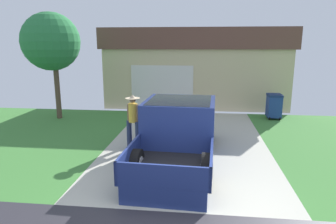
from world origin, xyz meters
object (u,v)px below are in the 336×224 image
Objects in this scene: handbag at (137,147)px; front_yard_tree at (51,41)px; pickup_truck at (180,132)px; wheeled_trash_bin at (274,105)px; person_with_hat at (133,119)px; house_with_garage at (196,65)px.

front_yard_tree reaches higher than handbag.
pickup_truck is 7.69m from front_yard_tree.
pickup_truck is 6.37m from wheeled_trash_bin.
front_yard_tree is at bearing 139.57° from handbag.
front_yard_tree is at bearing 160.68° from person_with_hat.
person_with_hat is at bearing 115.78° from handbag.
front_yard_tree is (-5.90, 4.17, 2.63)m from pickup_truck.
person_with_hat is 0.89m from handbag.
front_yard_tree reaches higher than pickup_truck.
house_with_garage is at bearing 91.02° from pickup_truck.
pickup_truck is at bearing -91.60° from house_with_garage.
house_with_garage is 5.65m from wheeled_trash_bin.
handbag is at bearing -40.43° from front_yard_tree.
wheeled_trash_bin is (3.83, 5.09, -0.16)m from pickup_truck.
handbag is 0.08× the size of front_yard_tree.
house_with_garage is (1.64, 8.89, 1.94)m from handbag.
pickup_truck is 1.17× the size of front_yard_tree.
person_with_hat reaches higher than pickup_truck.
person_with_hat is at bearing -38.84° from front_yard_tree.
pickup_truck is 1.70m from person_with_hat.
person_with_hat is 6.10m from front_yard_tree.
handbag is at bearing -100.45° from house_with_garage.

